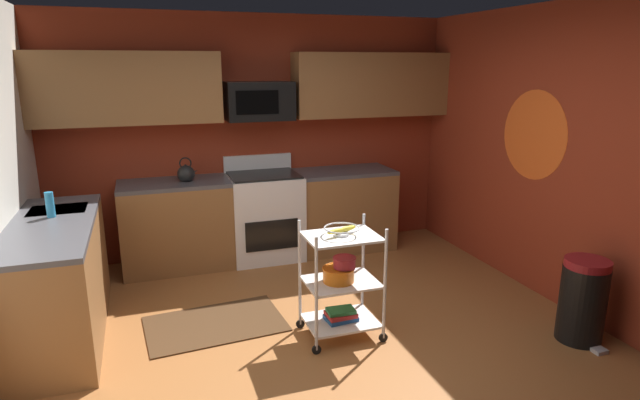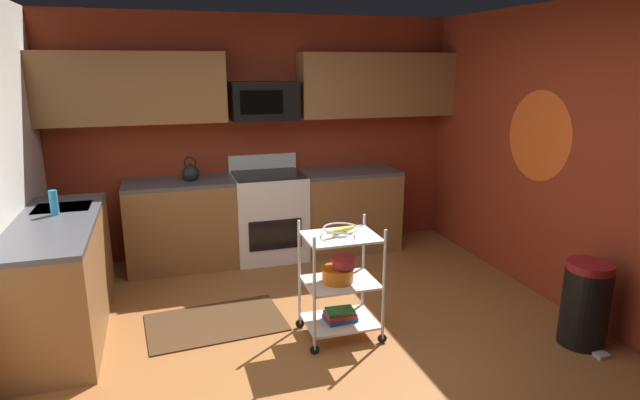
% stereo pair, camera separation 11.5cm
% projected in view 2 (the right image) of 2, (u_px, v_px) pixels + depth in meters
% --- Properties ---
extents(floor, '(4.40, 4.80, 0.04)m').
position_uv_depth(floor, '(327.00, 354.00, 3.90)').
color(floor, '#995B2D').
rests_on(floor, ground).
extents(wall_back, '(4.52, 0.06, 2.60)m').
position_uv_depth(wall_back, '(260.00, 136.00, 5.81)').
color(wall_back, maroon).
rests_on(wall_back, ground).
extents(wall_right, '(0.06, 4.80, 2.60)m').
position_uv_depth(wall_right, '(591.00, 164.00, 4.21)').
color(wall_right, maroon).
rests_on(wall_right, ground).
extents(wall_flower_decal, '(0.00, 0.82, 0.82)m').
position_uv_depth(wall_flower_decal, '(539.00, 136.00, 4.71)').
color(wall_flower_decal, '#E5591E').
extents(counter_run, '(3.68, 2.34, 0.92)m').
position_uv_depth(counter_run, '(206.00, 234.00, 5.12)').
color(counter_run, brown).
rests_on(counter_run, ground).
extents(oven_range, '(0.76, 0.65, 1.10)m').
position_uv_depth(oven_range, '(269.00, 215.00, 5.72)').
color(oven_range, white).
rests_on(oven_range, ground).
extents(upper_cabinets, '(4.40, 0.33, 0.70)m').
position_uv_depth(upper_cabinets, '(262.00, 86.00, 5.49)').
color(upper_cabinets, brown).
extents(microwave, '(0.70, 0.39, 0.40)m').
position_uv_depth(microwave, '(264.00, 101.00, 5.51)').
color(microwave, black).
extents(rolling_cart, '(0.61, 0.44, 0.91)m').
position_uv_depth(rolling_cart, '(340.00, 282.00, 4.03)').
color(rolling_cart, silver).
rests_on(rolling_cart, ground).
extents(fruit_bowl, '(0.27, 0.27, 0.07)m').
position_uv_depth(fruit_bowl, '(341.00, 230.00, 3.92)').
color(fruit_bowl, silver).
rests_on(fruit_bowl, rolling_cart).
extents(mixing_bowl_large, '(0.25, 0.25, 0.11)m').
position_uv_depth(mixing_bowl_large, '(338.00, 274.00, 4.00)').
color(mixing_bowl_large, orange).
rests_on(mixing_bowl_large, rolling_cart).
extents(mixing_bowl_small, '(0.18, 0.18, 0.08)m').
position_uv_depth(mixing_bowl_small, '(344.00, 262.00, 3.98)').
color(mixing_bowl_small, maroon).
rests_on(mixing_bowl_small, rolling_cart).
extents(book_stack, '(0.25, 0.19, 0.09)m').
position_uv_depth(book_stack, '(340.00, 315.00, 4.10)').
color(book_stack, '#1E4C8C').
rests_on(book_stack, rolling_cart).
extents(kettle, '(0.21, 0.18, 0.26)m').
position_uv_depth(kettle, '(191.00, 173.00, 5.36)').
color(kettle, black).
rests_on(kettle, counter_run).
extents(dish_soap_bottle, '(0.06, 0.06, 0.20)m').
position_uv_depth(dish_soap_bottle, '(54.00, 203.00, 4.12)').
color(dish_soap_bottle, '#2D8CBF').
rests_on(dish_soap_bottle, counter_run).
extents(trash_can, '(0.34, 0.42, 0.66)m').
position_uv_depth(trash_can, '(585.00, 304.00, 3.94)').
color(trash_can, black).
rests_on(trash_can, ground).
extents(floor_rug, '(1.15, 0.78, 0.01)m').
position_uv_depth(floor_rug, '(216.00, 322.00, 4.33)').
color(floor_rug, '#472D19').
rests_on(floor_rug, ground).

